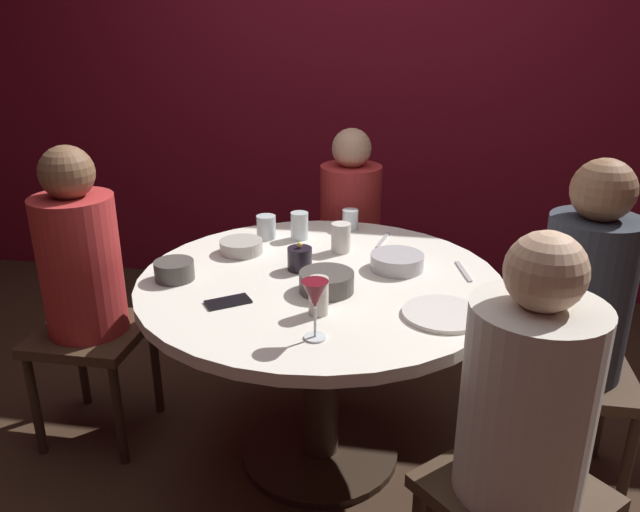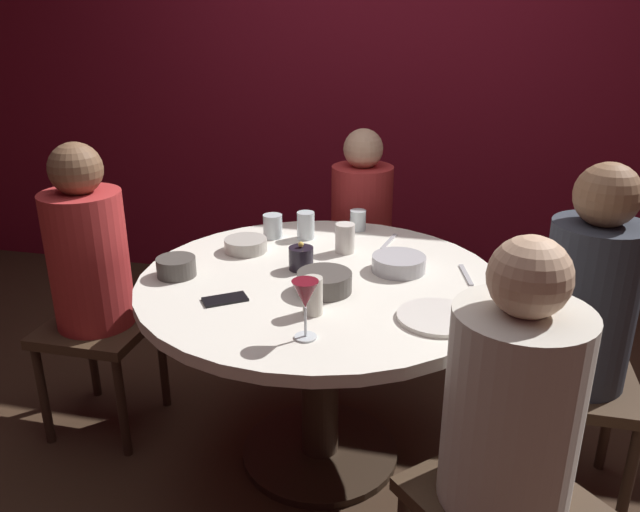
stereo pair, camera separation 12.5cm
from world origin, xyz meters
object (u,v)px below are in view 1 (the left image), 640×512
dining_table (320,320)px  cup_by_right_diner (266,227)px  cup_near_candle (318,296)px  bowl_salad_center (174,270)px  cell_phone (228,302)px  candle_holder (300,259)px  bowl_small_white (327,282)px  bowl_sauce_side (241,247)px  cup_center_front (341,238)px  seated_diner_right (585,299)px  cup_far_edge (350,219)px  seated_diner_back (350,218)px  seated_diner_left (81,267)px  seated_diner_front_right (527,405)px  bowl_serving_large (397,262)px  wine_glass (315,297)px  dinner_plate (443,314)px  cup_by_left_diner (300,226)px

dining_table → cup_by_right_diner: cup_by_right_diner is taller
cup_near_candle → bowl_salad_center: bearing=161.6°
cell_phone → cup_by_right_diner: (-0.03, 0.61, 0.04)m
candle_holder → bowl_small_white: 0.21m
bowl_sauce_side → cup_center_front: 0.38m
bowl_sauce_side → cup_near_candle: 0.60m
seated_diner_right → cup_far_edge: bearing=-32.3°
seated_diner_back → cup_center_front: (0.04, -0.60, 0.11)m
candle_holder → cell_phone: size_ratio=0.75×
dining_table → bowl_small_white: 0.23m
seated_diner_left → seated_diner_right: 1.78m
seated_diner_left → cup_by_right_diner: seated_diner_left is taller
seated_diner_left → cell_phone: bearing=-21.1°
seated_diner_front_right → bowl_small_white: bearing=3.6°
bowl_serving_large → bowl_small_white: bowl_small_white is taller
seated_diner_back → wine_glass: seated_diner_back is taller
dining_table → candle_holder: 0.23m
dining_table → bowl_salad_center: 0.54m
cell_phone → cup_far_edge: bearing=123.8°
seated_diner_left → cup_center_front: size_ratio=10.50×
seated_diner_left → seated_diner_front_right: 1.64m
bowl_sauce_side → cup_by_right_diner: (0.05, 0.17, 0.02)m
cup_by_right_diner → bowl_salad_center: bearing=-114.5°
wine_glass → bowl_salad_center: wine_glass is taller
bowl_small_white → cup_center_front: cup_center_front is taller
cell_phone → seated_diner_right: bearing=66.8°
dining_table → cell_phone: cell_phone is taller
seated_diner_front_right → cup_by_right_diner: bearing=-2.4°
bowl_serving_large → dinner_plate: bearing=-65.5°
bowl_serving_large → cup_by_right_diner: cup_by_right_diner is taller
seated_diner_front_right → cup_center_front: seated_diner_front_right is taller
cup_by_left_diner → seated_diner_right: bearing=-20.3°
seated_diner_back → cup_by_left_diner: seated_diner_back is taller
dinner_plate → bowl_serving_large: 0.38m
bowl_sauce_side → cup_by_left_diner: size_ratio=1.49×
seated_diner_left → cell_phone: seated_diner_left is taller
cup_far_edge → bowl_sauce_side: bearing=-137.4°
bowl_salad_center → cup_by_right_diner: 0.50m
wine_glass → cup_by_left_diner: 0.84m
seated_diner_back → cup_by_left_diner: bearing=-17.0°
seated_diner_back → cell_phone: 1.14m
bowl_serving_large → bowl_salad_center: (-0.75, -0.22, 0.00)m
candle_holder → bowl_sauce_side: 0.28m
cup_far_edge → cup_center_front: bearing=-90.7°
cell_phone → bowl_salad_center: 0.28m
seated_diner_left → bowl_salad_center: 0.43m
seated_diner_right → dining_table: bearing=0.0°
seated_diner_front_right → cup_by_right_diner: (-0.90, 0.98, 0.08)m
seated_diner_right → dinner_plate: seated_diner_right is taller
seated_diner_right → cup_center_front: bearing=-17.3°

